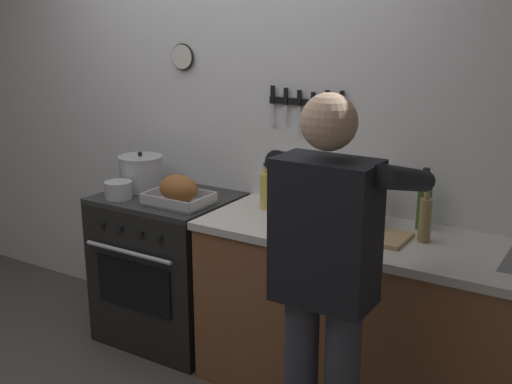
# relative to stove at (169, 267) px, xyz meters

# --- Properties ---
(wall_back) EXTENTS (6.00, 0.13, 2.60)m
(wall_back) POSITION_rel_stove_xyz_m (0.22, 0.36, 0.85)
(wall_back) COLOR silver
(wall_back) RESTS_ON ground
(counter_block) EXTENTS (2.03, 0.65, 0.90)m
(counter_block) POSITION_rel_stove_xyz_m (1.43, 0.00, 0.01)
(counter_block) COLOR brown
(counter_block) RESTS_ON ground
(stove) EXTENTS (0.76, 0.67, 0.90)m
(stove) POSITION_rel_stove_xyz_m (0.00, 0.00, 0.00)
(stove) COLOR black
(stove) RESTS_ON ground
(person_cook) EXTENTS (0.51, 0.63, 1.66)m
(person_cook) POSITION_rel_stove_xyz_m (1.36, -0.69, 0.50)
(person_cook) COLOR #383842
(person_cook) RESTS_ON ground
(roasting_pan) EXTENTS (0.35, 0.26, 0.17)m
(roasting_pan) POSITION_rel_stove_xyz_m (0.17, -0.10, 0.52)
(roasting_pan) COLOR #B7B7BC
(roasting_pan) RESTS_ON stove
(stock_pot) EXTENTS (0.26, 0.26, 0.23)m
(stock_pot) POSITION_rel_stove_xyz_m (-0.22, 0.03, 0.55)
(stock_pot) COLOR #B7B7BC
(stock_pot) RESTS_ON stove
(saucepan) EXTENTS (0.16, 0.16, 0.10)m
(saucepan) POSITION_rel_stove_xyz_m (-0.20, -0.18, 0.50)
(saucepan) COLOR #B7B7BC
(saucepan) RESTS_ON stove
(cutting_board) EXTENTS (0.36, 0.24, 0.02)m
(cutting_board) POSITION_rel_stove_xyz_m (1.28, -0.04, 0.46)
(cutting_board) COLOR tan
(cutting_board) RESTS_ON counter_block
(bottle_vinegar) EXTENTS (0.06, 0.06, 0.27)m
(bottle_vinegar) POSITION_rel_stove_xyz_m (1.52, 0.03, 0.56)
(bottle_vinegar) COLOR #997F4C
(bottle_vinegar) RESTS_ON counter_block
(bottle_cooking_oil) EXTENTS (0.07, 0.07, 0.25)m
(bottle_cooking_oil) POSITION_rel_stove_xyz_m (0.63, 0.09, 0.56)
(bottle_cooking_oil) COLOR gold
(bottle_cooking_oil) RESTS_ON counter_block
(bottle_olive_oil) EXTENTS (0.07, 0.07, 0.31)m
(bottle_olive_oil) POSITION_rel_stove_xyz_m (1.46, 0.21, 0.58)
(bottle_olive_oil) COLOR #385623
(bottle_olive_oil) RESTS_ON counter_block
(bottle_wine_red) EXTENTS (0.07, 0.07, 0.31)m
(bottle_wine_red) POSITION_rel_stove_xyz_m (1.23, 0.14, 0.58)
(bottle_wine_red) COLOR #47141E
(bottle_wine_red) RESTS_ON counter_block
(bottle_soy_sauce) EXTENTS (0.06, 0.06, 0.21)m
(bottle_soy_sauce) POSITION_rel_stove_xyz_m (1.21, 0.23, 0.54)
(bottle_soy_sauce) COLOR black
(bottle_soy_sauce) RESTS_ON counter_block
(bottle_dish_soap) EXTENTS (0.07, 0.07, 0.20)m
(bottle_dish_soap) POSITION_rel_stove_xyz_m (1.26, 0.05, 0.53)
(bottle_dish_soap) COLOR #338CCC
(bottle_dish_soap) RESTS_ON counter_block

